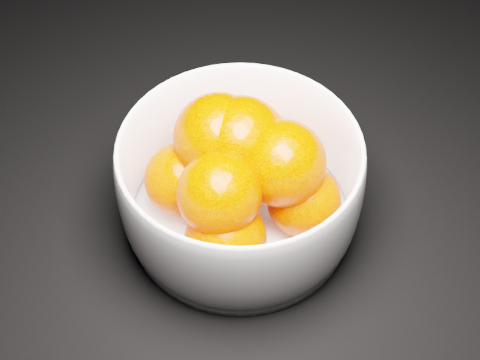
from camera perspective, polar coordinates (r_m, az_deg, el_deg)
name	(u,v)px	position (r m, az deg, el deg)	size (l,w,h in m)	color
ground	(309,256)	(0.65, 5.91, -6.47)	(3.00, 3.00, 0.00)	black
bowl	(240,184)	(0.62, 0.00, -0.33)	(0.23, 0.23, 0.11)	white
orange_pile	(240,169)	(0.61, 0.02, 0.93)	(0.17, 0.17, 0.12)	#FF3F01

